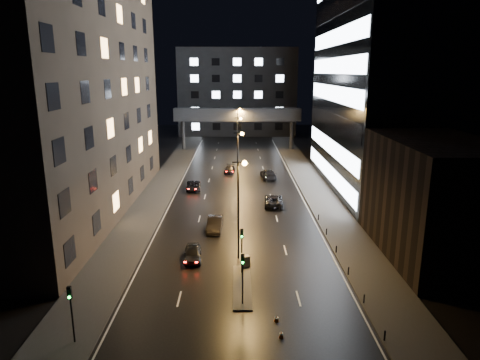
% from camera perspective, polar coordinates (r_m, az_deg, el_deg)
% --- Properties ---
extents(ground, '(160.00, 160.00, 0.00)m').
position_cam_1_polar(ground, '(74.54, -0.31, -0.05)').
color(ground, black).
rests_on(ground, ground).
extents(sidewalk_left, '(5.00, 110.00, 0.15)m').
position_cam_1_polar(sidewalk_left, '(70.78, -10.47, -1.01)').
color(sidewalk_left, '#383533').
rests_on(sidewalk_left, ground).
extents(sidewalk_right, '(5.00, 110.00, 0.15)m').
position_cam_1_polar(sidewalk_right, '(70.83, 9.87, -0.97)').
color(sidewalk_right, '#383533').
rests_on(sidewalk_right, ground).
extents(building_left, '(15.00, 48.00, 40.00)m').
position_cam_1_polar(building_left, '(60.51, -22.90, 14.66)').
color(building_left, '#2D2319').
rests_on(building_left, ground).
extents(building_right_low, '(10.00, 18.00, 12.00)m').
position_cam_1_polar(building_right_low, '(47.54, 24.67, -2.26)').
color(building_right_low, black).
rests_on(building_right_low, ground).
extents(building_right_glass, '(20.00, 36.00, 45.00)m').
position_cam_1_polar(building_right_glass, '(72.81, 20.67, 16.59)').
color(building_right_glass, black).
rests_on(building_right_glass, ground).
extents(building_far, '(34.00, 14.00, 25.00)m').
position_cam_1_polar(building_far, '(130.35, -0.38, 11.68)').
color(building_far, '#333335').
rests_on(building_far, ground).
extents(skybridge, '(30.00, 3.00, 10.00)m').
position_cam_1_polar(skybridge, '(102.72, -0.35, 8.64)').
color(skybridge, '#333335').
rests_on(skybridge, ground).
extents(median_island, '(1.60, 8.00, 0.15)m').
position_cam_1_polar(median_island, '(38.86, 0.28, -13.98)').
color(median_island, '#383533').
rests_on(median_island, ground).
extents(traffic_signal_near, '(0.28, 0.34, 4.40)m').
position_cam_1_polar(traffic_signal_near, '(39.81, 0.24, -8.45)').
color(traffic_signal_near, black).
rests_on(traffic_signal_near, median_island).
extents(traffic_signal_far, '(0.28, 0.34, 4.40)m').
position_cam_1_polar(traffic_signal_far, '(34.80, 0.35, -11.95)').
color(traffic_signal_far, black).
rests_on(traffic_signal_far, median_island).
extents(traffic_signal_corner, '(0.28, 0.34, 4.40)m').
position_cam_1_polar(traffic_signal_corner, '(32.52, -21.62, -15.35)').
color(traffic_signal_corner, black).
rests_on(traffic_signal_corner, ground).
extents(bollard_row, '(0.12, 25.12, 0.90)m').
position_cam_1_polar(bollard_row, '(43.95, 13.44, -10.35)').
color(bollard_row, black).
rests_on(bollard_row, ground).
extents(streetlight_near, '(1.45, 0.50, 10.15)m').
position_cam_1_polar(streetlight_near, '(41.97, 0.00, -2.29)').
color(streetlight_near, black).
rests_on(streetlight_near, ground).
extents(streetlight_mid_a, '(1.45, 0.50, 10.15)m').
position_cam_1_polar(streetlight_mid_a, '(61.40, -0.14, 3.05)').
color(streetlight_mid_a, black).
rests_on(streetlight_mid_a, ground).
extents(streetlight_mid_b, '(1.45, 0.50, 10.15)m').
position_cam_1_polar(streetlight_mid_b, '(81.11, -0.21, 5.81)').
color(streetlight_mid_b, black).
rests_on(streetlight_mid_b, ground).
extents(streetlight_far, '(1.45, 0.50, 10.15)m').
position_cam_1_polar(streetlight_far, '(100.93, -0.26, 7.49)').
color(streetlight_far, black).
rests_on(streetlight_far, ground).
extents(car_away_a, '(2.03, 4.33, 1.43)m').
position_cam_1_polar(car_away_a, '(43.88, -6.30, -9.68)').
color(car_away_a, black).
rests_on(car_away_a, ground).
extents(car_away_b, '(1.88, 4.94, 1.61)m').
position_cam_1_polar(car_away_b, '(51.36, -3.37, -5.86)').
color(car_away_b, black).
rests_on(car_away_b, ground).
extents(car_away_c, '(2.57, 4.96, 1.34)m').
position_cam_1_polar(car_away_c, '(68.85, -6.22, -0.78)').
color(car_away_c, black).
rests_on(car_away_c, ground).
extents(car_away_d, '(2.18, 4.54, 1.28)m').
position_cam_1_polar(car_away_d, '(79.99, -1.39, 1.41)').
color(car_away_d, black).
rests_on(car_away_d, ground).
extents(car_toward_a, '(2.90, 5.62, 1.51)m').
position_cam_1_polar(car_toward_a, '(60.75, 4.52, -2.71)').
color(car_toward_a, black).
rests_on(car_toward_a, ground).
extents(car_toward_b, '(2.80, 5.81, 1.63)m').
position_cam_1_polar(car_toward_b, '(75.82, 3.79, 0.80)').
color(car_toward_b, black).
rests_on(car_toward_b, ground).
extents(utility_cabinet, '(0.87, 0.77, 1.14)m').
position_cam_1_polar(utility_cabinet, '(41.88, 0.78, -10.80)').
color(utility_cabinet, '#4D4D50').
rests_on(utility_cabinet, median_island).
extents(cone_a, '(0.39, 0.39, 0.56)m').
position_cam_1_polar(cone_a, '(32.53, 5.52, -19.81)').
color(cone_a, '#E85A0C').
rests_on(cone_a, ground).
extents(cone_b, '(0.43, 0.43, 0.49)m').
position_cam_1_polar(cone_b, '(34.27, 4.88, -17.92)').
color(cone_b, orange).
rests_on(cone_b, ground).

